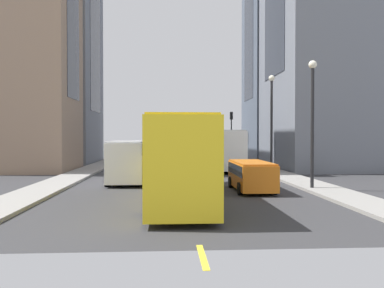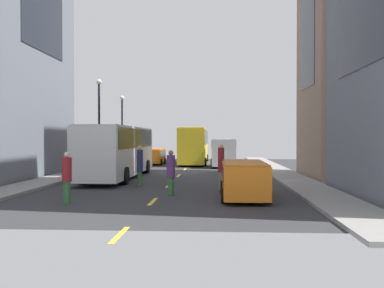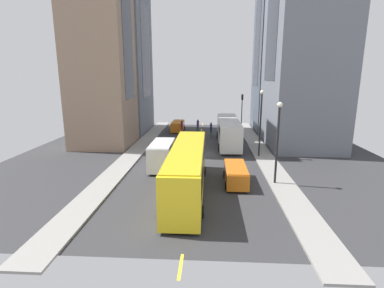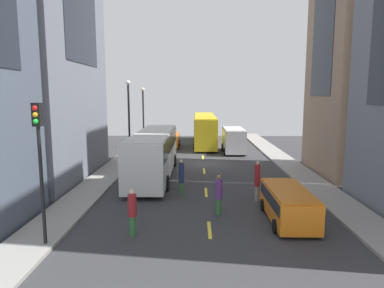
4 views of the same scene
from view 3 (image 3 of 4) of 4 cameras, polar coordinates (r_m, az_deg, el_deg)
The scene contains 26 objects.
ground_plane at distance 34.60m, azimuth 1.15°, elevation -1.82°, with size 40.95×40.95×0.00m, color #333335.
sidewalk_west at distance 35.09m, azimuth 13.29°, elevation -1.84°, with size 2.18×44.00×0.15m, color gray.
sidewalk_east at distance 35.63m, azimuth -10.80°, elevation -1.49°, with size 2.18×44.00×0.15m, color gray.
lane_stripe_0 at distance 55.15m, azimuth 2.01°, elevation 3.80°, with size 0.16×2.00×0.01m, color yellow.
lane_stripe_1 at distance 49.24m, azimuth 1.84°, elevation 2.68°, with size 0.16×2.00×0.01m, color yellow.
lane_stripe_2 at distance 43.35m, azimuth 1.62°, elevation 1.24°, with size 0.16×2.00×0.01m, color yellow.
lane_stripe_3 at distance 37.50m, azimuth 1.33°, elevation -0.64°, with size 0.16×2.00×0.01m, color yellow.
lane_stripe_4 at distance 31.71m, azimuth 0.94°, elevation -3.21°, with size 0.16×2.00×0.01m, color yellow.
lane_stripe_5 at distance 26.01m, azimuth 0.36°, elevation -6.92°, with size 0.16×2.00×0.01m, color yellow.
lane_stripe_6 at distance 20.49m, azimuth -0.54°, elevation -12.66°, with size 0.16×2.00×0.01m, color yellow.
lane_stripe_7 at distance 15.33m, azimuth -2.20°, elevation -22.43°, with size 0.16×2.00×0.01m, color yellow.
building_west_0 at distance 51.51m, azimuth 16.64°, elevation 20.49°, with size 7.07×9.06×31.98m.
building_east_0 at distance 49.38m, azimuth -13.40°, elevation 16.74°, with size 7.71×10.63×24.66m.
building_east_1 at distance 39.69m, azimuth -17.44°, elevation 18.85°, with size 7.10×7.58×26.55m.
city_bus_white at distance 38.98m, azimuth 7.00°, elevation 2.81°, with size 2.80×12.14×3.35m.
streetcar_yellow at distance 22.81m, azimuth -0.87°, elevation -4.21°, with size 2.70×13.33×3.59m.
delivery_van_white at distance 28.91m, azimuth -5.77°, elevation -1.79°, with size 2.25×5.08×2.58m.
car_orange_0 at distance 48.18m, azimuth -2.76°, elevation 3.57°, with size 2.02×4.67×1.60m.
car_orange_1 at distance 25.22m, azimuth 8.41°, elevation -5.54°, with size 1.92×4.63×1.53m.
pedestrian_waiting_curb at distance 49.77m, azimuth 5.75°, elevation 4.01°, with size 0.38×0.38×2.08m.
pedestrian_crossing_mid at distance 43.61m, azimuth 3.66°, elevation 2.87°, with size 0.32×0.32×2.21m.
pedestrian_walking_far at distance 47.05m, azimuth 1.13°, elevation 3.54°, with size 0.39×0.39×2.07m.
pedestrian_crossing_near at distance 44.99m, azimuth -1.96°, elevation 3.30°, with size 0.31×0.31×2.34m.
traffic_light_near_corner at distance 50.76m, azimuth 9.57°, elevation 7.47°, with size 0.32×0.44×5.63m.
streetlamp_near at distance 24.84m, azimuth 16.15°, elevation 1.84°, with size 0.44×0.44×6.70m.
streetlamp_far at distance 32.89m, azimuth 13.05°, elevation 5.15°, with size 0.44×0.44×7.20m.
Camera 3 is at (-1.28, 33.41, 8.91)m, focal length 27.81 mm.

